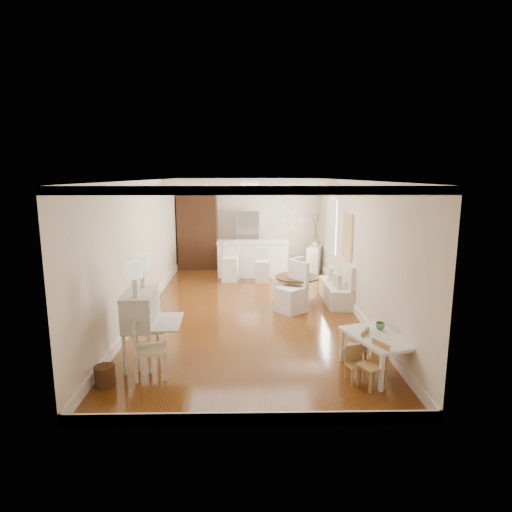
{
  "coord_description": "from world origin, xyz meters",
  "views": [
    {
      "loc": [
        -0.03,
        -9.05,
        2.92
      ],
      "look_at": [
        0.14,
        0.3,
        1.13
      ],
      "focal_mm": 30.0,
      "sensor_mm": 36.0,
      "label": 1
    }
  ],
  "objects_px": {
    "gustavian_armchair": "(150,348)",
    "kids_chair_a": "(372,365)",
    "kids_chair_c": "(356,364)",
    "bar_stool_left": "(230,262)",
    "breakfast_counter": "(253,259)",
    "bar_stool_right": "(262,265)",
    "slip_chair_far": "(289,279)",
    "pantry_cabinet": "(198,232)",
    "fridge": "(259,240)",
    "kids_chair_b": "(356,348)",
    "sideboard": "(315,259)",
    "secretary_bureau": "(141,328)",
    "dining_table": "(297,291)",
    "kids_table": "(377,354)",
    "slip_chair_near": "(291,288)",
    "wicker_basket": "(105,376)"
  },
  "relations": [
    {
      "from": "breakfast_counter",
      "to": "pantry_cabinet",
      "type": "bearing_deg",
      "value": 147.57
    },
    {
      "from": "secretary_bureau",
      "to": "gustavian_armchair",
      "type": "bearing_deg",
      "value": -65.59
    },
    {
      "from": "secretary_bureau",
      "to": "bar_stool_right",
      "type": "xyz_separation_m",
      "value": [
        2.04,
        5.12,
        -0.12
      ]
    },
    {
      "from": "kids_chair_b",
      "to": "sideboard",
      "type": "distance_m",
      "value": 6.65
    },
    {
      "from": "kids_table",
      "to": "pantry_cabinet",
      "type": "xyz_separation_m",
      "value": [
        -3.48,
        7.29,
        0.86
      ]
    },
    {
      "from": "wicker_basket",
      "to": "kids_chair_b",
      "type": "bearing_deg",
      "value": 7.79
    },
    {
      "from": "bar_stool_right",
      "to": "pantry_cabinet",
      "type": "bearing_deg",
      "value": 136.46
    },
    {
      "from": "kids_chair_a",
      "to": "bar_stool_right",
      "type": "relative_size",
      "value": 0.71
    },
    {
      "from": "gustavian_armchair",
      "to": "kids_chair_a",
      "type": "xyz_separation_m",
      "value": [
        3.14,
        -0.41,
        -0.1
      ]
    },
    {
      "from": "kids_chair_b",
      "to": "gustavian_armchair",
      "type": "bearing_deg",
      "value": -54.09
    },
    {
      "from": "breakfast_counter",
      "to": "pantry_cabinet",
      "type": "xyz_separation_m",
      "value": [
        -1.7,
        1.08,
        0.63
      ]
    },
    {
      "from": "wicker_basket",
      "to": "fridge",
      "type": "height_order",
      "value": "fridge"
    },
    {
      "from": "kids_chair_a",
      "to": "breakfast_counter",
      "type": "height_order",
      "value": "breakfast_counter"
    },
    {
      "from": "kids_chair_b",
      "to": "slip_chair_far",
      "type": "height_order",
      "value": "slip_chair_far"
    },
    {
      "from": "wicker_basket",
      "to": "kids_chair_c",
      "type": "xyz_separation_m",
      "value": [
        3.55,
        0.05,
        0.11
      ]
    },
    {
      "from": "kids_chair_b",
      "to": "sideboard",
      "type": "height_order",
      "value": "sideboard"
    },
    {
      "from": "kids_chair_c",
      "to": "slip_chair_far",
      "type": "distance_m",
      "value": 4.06
    },
    {
      "from": "breakfast_counter",
      "to": "kids_chair_c",
      "type": "bearing_deg",
      "value": -77.87
    },
    {
      "from": "secretary_bureau",
      "to": "sideboard",
      "type": "height_order",
      "value": "secretary_bureau"
    },
    {
      "from": "gustavian_armchair",
      "to": "bar_stool_right",
      "type": "xyz_separation_m",
      "value": [
        1.81,
        5.57,
        0.03
      ]
    },
    {
      "from": "kids_chair_b",
      "to": "fridge",
      "type": "relative_size",
      "value": 0.36
    },
    {
      "from": "bar_stool_left",
      "to": "kids_table",
      "type": "bearing_deg",
      "value": -60.18
    },
    {
      "from": "bar_stool_left",
      "to": "gustavian_armchair",
      "type": "bearing_deg",
      "value": -92.91
    },
    {
      "from": "wicker_basket",
      "to": "dining_table",
      "type": "xyz_separation_m",
      "value": [
        3.11,
        3.69,
        0.19
      ]
    },
    {
      "from": "slip_chair_far",
      "to": "bar_stool_right",
      "type": "relative_size",
      "value": 1.14
    },
    {
      "from": "breakfast_counter",
      "to": "bar_stool_right",
      "type": "bearing_deg",
      "value": -71.01
    },
    {
      "from": "kids_table",
      "to": "secretary_bureau",
      "type": "bearing_deg",
      "value": 173.75
    },
    {
      "from": "kids_table",
      "to": "kids_chair_c",
      "type": "bearing_deg",
      "value": -143.44
    },
    {
      "from": "kids_chair_a",
      "to": "kids_chair_c",
      "type": "distance_m",
      "value": 0.26
    },
    {
      "from": "kids_table",
      "to": "slip_chair_near",
      "type": "height_order",
      "value": "slip_chair_near"
    },
    {
      "from": "fridge",
      "to": "sideboard",
      "type": "bearing_deg",
      "value": -15.19
    },
    {
      "from": "slip_chair_far",
      "to": "pantry_cabinet",
      "type": "bearing_deg",
      "value": -97.78
    },
    {
      "from": "secretary_bureau",
      "to": "wicker_basket",
      "type": "bearing_deg",
      "value": -118.93
    },
    {
      "from": "kids_chair_c",
      "to": "pantry_cabinet",
      "type": "relative_size",
      "value": 0.22
    },
    {
      "from": "kids_chair_c",
      "to": "kids_table",
      "type": "bearing_deg",
      "value": 21.43
    },
    {
      "from": "secretary_bureau",
      "to": "dining_table",
      "type": "height_order",
      "value": "secretary_bureau"
    },
    {
      "from": "secretary_bureau",
      "to": "slip_chair_far",
      "type": "relative_size",
      "value": 1.09
    },
    {
      "from": "sideboard",
      "to": "dining_table",
      "type": "bearing_deg",
      "value": -84.55
    },
    {
      "from": "slip_chair_near",
      "to": "fridge",
      "type": "xyz_separation_m",
      "value": [
        -0.59,
        4.37,
        0.36
      ]
    },
    {
      "from": "gustavian_armchair",
      "to": "slip_chair_far",
      "type": "height_order",
      "value": "slip_chair_far"
    },
    {
      "from": "kids_table",
      "to": "slip_chair_far",
      "type": "bearing_deg",
      "value": 104.59
    },
    {
      "from": "secretary_bureau",
      "to": "slip_chair_far",
      "type": "distance_m",
      "value": 4.24
    },
    {
      "from": "kids_chair_c",
      "to": "sideboard",
      "type": "bearing_deg",
      "value": 70.8
    },
    {
      "from": "bar_stool_right",
      "to": "fridge",
      "type": "xyz_separation_m",
      "value": [
        -0.04,
        1.75,
        0.44
      ]
    },
    {
      "from": "kids_chair_c",
      "to": "bar_stool_left",
      "type": "distance_m",
      "value": 6.23
    },
    {
      "from": "bar_stool_right",
      "to": "fridge",
      "type": "bearing_deg",
      "value": 90.25
    },
    {
      "from": "gustavian_armchair",
      "to": "wicker_basket",
      "type": "distance_m",
      "value": 0.71
    },
    {
      "from": "kids_table",
      "to": "bar_stool_left",
      "type": "distance_m",
      "value": 6.1
    },
    {
      "from": "kids_table",
      "to": "kids_chair_a",
      "type": "bearing_deg",
      "value": -113.94
    },
    {
      "from": "kids_table",
      "to": "kids_chair_a",
      "type": "height_order",
      "value": "kids_chair_a"
    }
  ]
}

